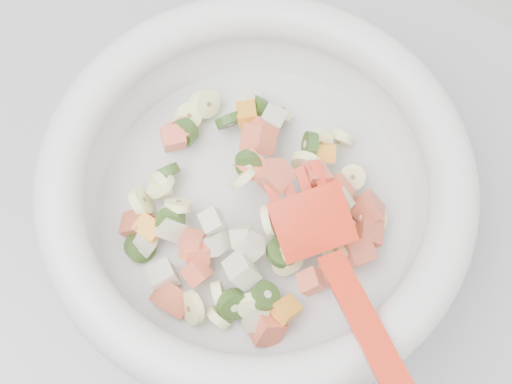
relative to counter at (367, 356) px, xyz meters
The scene contains 2 objects.
counter is the anchor object (origin of this frame).
mixing_bowl 0.54m from the counter, behind, with size 0.41×0.35×0.14m.
Camera 1 is at (-0.08, 1.25, 1.45)m, focal length 45.00 mm.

